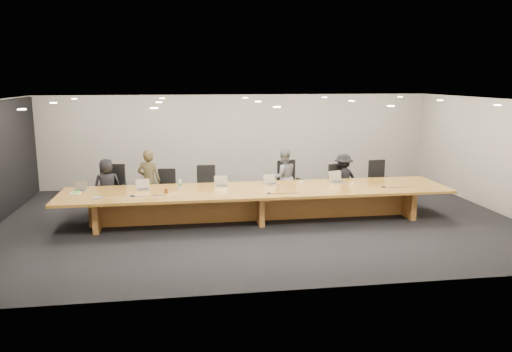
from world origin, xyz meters
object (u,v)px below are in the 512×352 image
at_px(person_a, 107,186).
at_px(mic_center, 269,193).
at_px(chair_mid_left, 206,188).
at_px(chair_far_right, 380,181).
at_px(paper_cup_far, 352,184).
at_px(chair_far_left, 113,188).
at_px(water_bottle, 180,185).
at_px(person_d, 343,179).
at_px(av_box, 98,198).
at_px(mic_right, 384,187).
at_px(chair_left, 166,190).
at_px(person_c, 283,177).
at_px(amber_mug, 166,191).
at_px(laptop_e, 338,177).
at_px(chair_right, 340,184).
at_px(laptop_d, 272,180).
at_px(mic_left, 132,196).
at_px(person_b, 149,181).
at_px(laptop_c, 221,181).
at_px(laptop_a, 79,187).
at_px(conference_table, 258,199).
at_px(paper_cup_near, 301,183).
at_px(laptop_b, 143,185).
at_px(chair_mid_right, 290,183).

xyz_separation_m(person_a, mic_center, (3.73, -1.62, 0.08)).
xyz_separation_m(chair_mid_left, chair_far_right, (4.67, 0.10, 0.00)).
relative_size(paper_cup_far, mic_center, 0.76).
distance_m(chair_far_left, water_bottle, 1.97).
bearing_deg(person_d, av_box, -5.71).
height_order(chair_far_left, mic_right, chair_far_left).
relative_size(chair_far_left, mic_right, 9.11).
bearing_deg(chair_mid_left, chair_far_left, 178.93).
xyz_separation_m(chair_left, person_c, (3.01, -0.01, 0.23)).
height_order(chair_left, person_a, person_a).
xyz_separation_m(amber_mug, paper_cup_far, (4.41, 0.16, -0.01)).
relative_size(person_c, laptop_e, 4.09).
distance_m(chair_right, laptop_e, 0.89).
bearing_deg(laptop_e, av_box, 170.34).
relative_size(laptop_d, mic_left, 2.58).
bearing_deg(laptop_d, person_b, 143.43).
relative_size(laptop_c, amber_mug, 2.99).
height_order(chair_left, laptop_d, chair_left).
height_order(chair_far_right, mic_right, chair_far_right).
bearing_deg(chair_left, person_a, -169.57).
bearing_deg(mic_right, person_a, 167.81).
distance_m(av_box, mic_left, 0.72).
bearing_deg(av_box, chair_far_right, 2.25).
bearing_deg(amber_mug, chair_right, 15.86).
xyz_separation_m(laptop_c, laptop_d, (1.22, -0.01, 0.00)).
distance_m(person_b, mic_center, 3.20).
bearing_deg(water_bottle, person_b, 130.08).
xyz_separation_m(laptop_a, laptop_c, (3.25, 0.06, 0.01)).
xyz_separation_m(laptop_d, amber_mug, (-2.51, -0.53, -0.07)).
xyz_separation_m(conference_table, laptop_d, (0.41, 0.42, 0.36)).
distance_m(chair_far_left, person_c, 4.32).
bearing_deg(paper_cup_far, mic_center, -165.81).
xyz_separation_m(amber_mug, paper_cup_near, (3.20, 0.38, -0.00)).
height_order(person_b, laptop_b, person_b).
height_order(amber_mug, mic_left, amber_mug).
height_order(laptop_e, paper_cup_near, laptop_e).
distance_m(laptop_c, amber_mug, 1.40).
distance_m(person_c, amber_mug, 3.26).
height_order(chair_left, water_bottle, chair_left).
height_order(conference_table, water_bottle, water_bottle).
relative_size(chair_left, person_c, 0.70).
distance_m(chair_mid_right, laptop_c, 2.01).
bearing_deg(paper_cup_near, chair_mid_right, 94.04).
xyz_separation_m(water_bottle, mic_right, (4.76, -0.56, -0.09)).
bearing_deg(chair_mid_left, laptop_e, -11.22).
bearing_deg(chair_far_left, laptop_b, -38.01).
relative_size(person_b, person_c, 1.04).
bearing_deg(mic_center, chair_right, 36.79).
bearing_deg(person_d, laptop_c, -7.26).
xyz_separation_m(person_d, water_bottle, (-4.27, -0.95, 0.19)).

